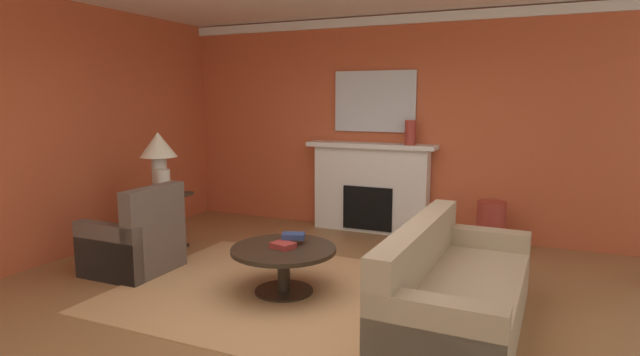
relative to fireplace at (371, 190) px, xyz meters
name	(u,v)px	position (x,y,z in m)	size (l,w,h in m)	color
ground_plane	(312,306)	(0.36, -2.71, -0.59)	(8.45, 8.45, 0.00)	olive
wall_fireplace	(402,126)	(0.36, 0.21, 0.89)	(7.10, 0.12, 2.96)	#C65633
wall_window	(66,130)	(-2.95, -2.41, 0.89)	(0.12, 6.33, 2.96)	#C65633
crown_moulding	(403,19)	(0.36, 0.13, 2.29)	(7.10, 0.08, 0.12)	white
area_rug	(284,292)	(-0.02, -2.53, -0.58)	(3.12, 2.46, 0.01)	tan
fireplace	(371,190)	(0.00, 0.00, 0.00)	(1.80, 0.35, 1.24)	white
mantel_mirror	(375,101)	(0.00, 0.12, 1.22)	(1.15, 0.04, 0.83)	silver
sofa	(454,294)	(1.59, -2.67, -0.29)	(0.96, 2.12, 0.85)	tan
armchair_near_window	(135,244)	(-1.76, -2.64, -0.28)	(0.80, 0.80, 0.95)	brown
coffee_table	(284,259)	(-0.02, -2.53, -0.25)	(1.00, 1.00, 0.45)	#2D2319
side_table	(162,218)	(-2.06, -1.88, -0.19)	(0.56, 0.56, 0.70)	#2D2319
table_lamp	(158,151)	(-2.06, -1.88, 0.64)	(0.44, 0.44, 0.75)	beige
vase_on_side_table	(163,183)	(-1.91, -2.00, 0.27)	(0.17, 0.17, 0.32)	beige
vase_tall_corner	(491,226)	(1.64, -0.30, -0.28)	(0.34, 0.34, 0.61)	#9E3328
vase_mantel_right	(410,133)	(0.55, -0.05, 0.82)	(0.14, 0.14, 0.32)	#9E3328
book_red_cover	(283,245)	(-0.02, -2.55, -0.11)	(0.21, 0.17, 0.05)	maroon
book_art_folio	(293,236)	(0.01, -2.38, -0.06)	(0.22, 0.15, 0.05)	navy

